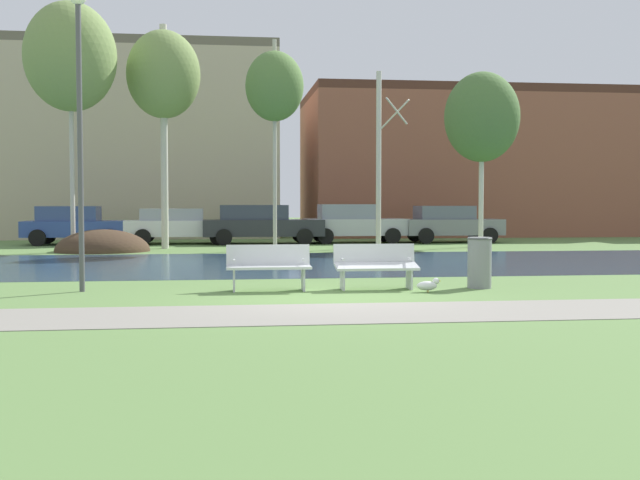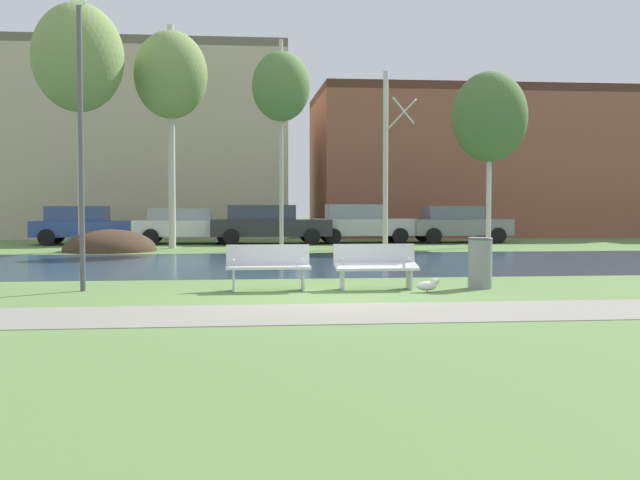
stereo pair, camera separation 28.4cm
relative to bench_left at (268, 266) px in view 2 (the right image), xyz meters
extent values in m
plane|color=#5B7F42|center=(1.04, 8.72, -0.47)|extent=(120.00, 120.00, 0.00)
cube|color=gray|center=(1.04, -3.15, -0.47)|extent=(60.00, 2.16, 0.01)
cube|color=#284256|center=(1.04, 6.47, -0.47)|extent=(80.00, 8.53, 0.01)
ellipsoid|color=#423021|center=(-4.96, 12.42, -0.47)|extent=(3.19, 2.90, 1.51)
cube|color=silver|center=(0.00, -0.09, -0.02)|extent=(1.60, 0.49, 0.05)
cube|color=silver|center=(0.00, 0.19, 0.20)|extent=(1.60, 0.10, 0.40)
cube|color=silver|center=(-0.66, -0.03, -0.25)|extent=(0.04, 0.43, 0.45)
cube|color=silver|center=(0.66, -0.04, -0.25)|extent=(0.04, 0.43, 0.45)
cylinder|color=silver|center=(-0.66, -0.07, 0.12)|extent=(0.04, 0.28, 0.04)
cylinder|color=silver|center=(0.66, -0.08, 0.12)|extent=(0.04, 0.28, 0.04)
cube|color=silver|center=(2.07, -0.09, -0.02)|extent=(1.60, 0.49, 0.14)
cube|color=silver|center=(2.07, 0.19, 0.20)|extent=(1.60, 0.10, 0.40)
cube|color=silver|center=(1.42, -0.03, -0.25)|extent=(0.04, 0.43, 0.45)
cube|color=silver|center=(2.73, -0.04, -0.25)|extent=(0.04, 0.43, 0.45)
cylinder|color=silver|center=(1.42, -0.07, 0.12)|extent=(0.04, 0.28, 0.04)
cylinder|color=silver|center=(2.73, -0.08, 0.12)|extent=(0.04, 0.28, 0.04)
cylinder|color=gray|center=(4.13, -0.04, 0.03)|extent=(0.47, 0.47, 1.00)
torus|color=#494A4C|center=(4.13, -0.04, 0.50)|extent=(0.49, 0.49, 0.04)
ellipsoid|color=white|center=(2.93, -0.60, -0.35)|extent=(0.39, 0.17, 0.17)
sphere|color=white|center=(3.10, -0.60, -0.27)|extent=(0.12, 0.12, 0.12)
cone|color=gold|center=(3.17, -0.60, -0.27)|extent=(0.07, 0.04, 0.04)
cylinder|color=gold|center=(2.95, -0.64, -0.42)|extent=(0.01, 0.01, 0.10)
cylinder|color=gold|center=(2.95, -0.57, -0.42)|extent=(0.01, 0.01, 0.10)
cylinder|color=#4C4C51|center=(-3.50, 0.28, 2.20)|extent=(0.10, 0.10, 5.34)
cylinder|color=#BCB7A8|center=(-5.92, 12.36, 3.73)|extent=(0.16, 0.16, 8.41)
ellipsoid|color=olive|center=(-5.92, 12.36, 6.09)|extent=(3.05, 3.05, 3.66)
cylinder|color=beige|center=(-2.97, 13.87, 3.55)|extent=(0.26, 0.26, 8.05)
ellipsoid|color=olive|center=(-2.97, 13.87, 5.80)|extent=(2.63, 2.63, 3.16)
cylinder|color=#BCB7A8|center=(0.94, 12.60, 3.21)|extent=(0.14, 0.14, 7.35)
ellipsoid|color=#567A3D|center=(0.94, 12.60, 5.26)|extent=(2.04, 2.04, 2.45)
cylinder|color=beige|center=(4.83, 13.46, 2.77)|extent=(0.19, 0.19, 6.47)
cylinder|color=beige|center=(5.53, 13.94, 4.49)|extent=(0.88, 1.24, 1.01)
cylinder|color=beige|center=(5.37, 12.89, 4.50)|extent=(1.04, 1.01, 0.87)
cylinder|color=beige|center=(8.79, 13.59, 2.65)|extent=(0.19, 0.19, 6.25)
ellipsoid|color=#4C7038|center=(8.79, 13.59, 4.40)|extent=(2.81, 2.81, 3.37)
cube|color=#2D4793|center=(-6.59, 16.90, 0.16)|extent=(4.11, 1.87, 0.62)
cube|color=#32457F|center=(-6.92, 16.90, 0.76)|extent=(2.31, 1.63, 0.58)
cylinder|color=black|center=(-5.26, 17.83, -0.15)|extent=(0.64, 0.23, 0.64)
cylinder|color=black|center=(-5.23, 16.01, -0.15)|extent=(0.64, 0.23, 0.64)
cylinder|color=black|center=(-7.95, 17.79, -0.15)|extent=(0.64, 0.23, 0.64)
cylinder|color=black|center=(-7.93, 15.98, -0.15)|extent=(0.64, 0.23, 0.64)
cube|color=silver|center=(-2.56, 16.97, 0.17)|extent=(4.40, 1.92, 0.64)
cube|color=#949AAC|center=(-2.91, 16.96, 0.72)|extent=(2.47, 1.67, 0.47)
cylinder|color=black|center=(-1.12, 17.92, -0.15)|extent=(0.64, 0.23, 0.64)
cylinder|color=black|center=(-1.10, 16.05, -0.15)|extent=(0.64, 0.23, 0.64)
cylinder|color=black|center=(-4.01, 17.88, -0.15)|extent=(0.64, 0.23, 0.64)
cylinder|color=black|center=(-3.99, 16.02, -0.15)|extent=(0.64, 0.23, 0.64)
cube|color=#282B30|center=(0.72, 16.50, 0.18)|extent=(4.82, 1.79, 0.66)
cube|color=#2F3648|center=(0.34, 16.50, 0.80)|extent=(2.71, 1.55, 0.58)
cylinder|color=black|center=(2.30, 17.39, -0.15)|extent=(0.64, 0.23, 0.64)
cylinder|color=black|center=(2.32, 15.66, -0.15)|extent=(0.64, 0.23, 0.64)
cylinder|color=black|center=(-0.87, 17.35, -0.15)|extent=(0.64, 0.23, 0.64)
cylinder|color=black|center=(-0.85, 15.62, -0.15)|extent=(0.64, 0.23, 0.64)
cube|color=#B2B5BC|center=(4.54, 16.82, 0.19)|extent=(4.17, 1.77, 0.68)
cube|color=gray|center=(4.21, 16.81, 0.82)|extent=(2.34, 1.54, 0.60)
cylinder|color=black|center=(5.90, 17.69, -0.15)|extent=(0.64, 0.23, 0.64)
cylinder|color=black|center=(5.92, 15.98, -0.15)|extent=(0.64, 0.23, 0.64)
cylinder|color=black|center=(3.16, 17.66, -0.15)|extent=(0.64, 0.23, 0.64)
cylinder|color=black|center=(3.19, 15.94, -0.15)|extent=(0.64, 0.23, 0.64)
cube|color=slate|center=(8.58, 16.68, 0.18)|extent=(4.09, 1.81, 0.66)
cube|color=slate|center=(8.26, 16.68, 0.78)|extent=(2.30, 1.58, 0.55)
cylinder|color=black|center=(9.92, 17.58, -0.15)|extent=(0.64, 0.23, 0.64)
cylinder|color=black|center=(9.94, 15.82, -0.15)|extent=(0.64, 0.23, 0.64)
cylinder|color=black|center=(7.23, 17.54, -0.15)|extent=(0.64, 0.23, 0.64)
cylinder|color=black|center=(7.25, 15.79, -0.15)|extent=(0.64, 0.23, 0.64)
cube|color=#BCAD8E|center=(-5.93, 23.84, 3.88)|extent=(15.26, 6.39, 8.71)
cube|color=#675F4E|center=(-5.93, 23.84, 8.44)|extent=(15.26, 6.39, 0.40)
cube|color=brown|center=(12.06, 24.67, 2.97)|extent=(17.24, 8.57, 6.88)
cube|color=#4E2C21|center=(12.06, 24.67, 6.60)|extent=(17.24, 8.57, 0.40)
camera|label=1|loc=(-0.83, -14.68, 1.22)|focal=43.51mm
camera|label=2|loc=(-0.55, -14.71, 1.22)|focal=43.51mm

